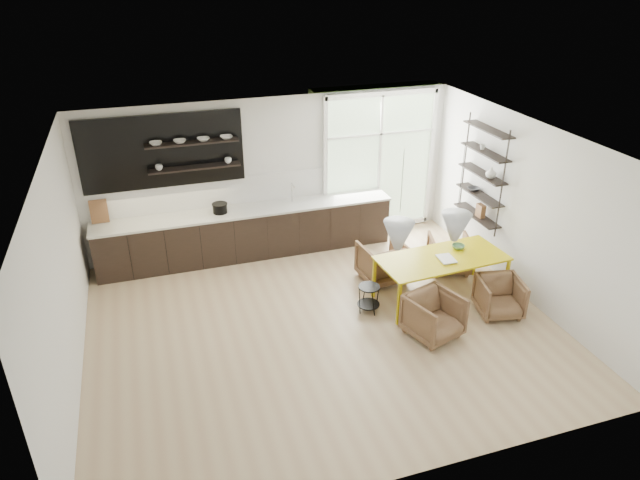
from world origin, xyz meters
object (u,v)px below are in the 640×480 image
at_px(armchair_back_right, 449,253).
at_px(armchair_back_left, 383,262).
at_px(dining_table, 442,260).
at_px(wire_stool, 369,295).
at_px(armchair_front_right, 499,297).
at_px(armchair_front_left, 434,316).

bearing_deg(armchair_back_right, armchair_back_left, 14.99).
bearing_deg(armchair_back_left, dining_table, 122.46).
bearing_deg(armchair_back_right, wire_stool, 40.19).
bearing_deg(armchair_front_right, armchair_back_left, 142.79).
relative_size(armchair_back_left, armchair_front_left, 1.04).
bearing_deg(dining_table, armchair_front_right, -49.97).
bearing_deg(armchair_back_right, armchair_front_left, 71.42).
distance_m(armchair_back_right, armchair_front_left, 2.10).
bearing_deg(armchair_front_left, dining_table, 38.93).
bearing_deg(armchair_front_right, dining_table, 146.10).
distance_m(armchair_front_left, wire_stool, 1.12).
xyz_separation_m(armchair_front_right, wire_stool, (-1.94, 0.70, -0.01)).
xyz_separation_m(armchair_back_left, armchair_front_left, (0.06, -1.76, -0.01)).
relative_size(armchair_front_left, wire_stool, 1.61).
height_order(dining_table, armchair_front_right, dining_table).
xyz_separation_m(dining_table, armchair_back_right, (0.63, 0.80, -0.39)).
height_order(armchair_front_left, armchair_front_right, armchair_front_left).
bearing_deg(dining_table, armchair_back_left, 123.70).
relative_size(armchair_back_right, armchair_front_right, 1.06).
height_order(armchair_front_left, wire_stool, armchair_front_left).
bearing_deg(armchair_front_left, wire_stool, 108.96).
xyz_separation_m(armchair_front_left, wire_stool, (-0.67, 0.90, -0.04)).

